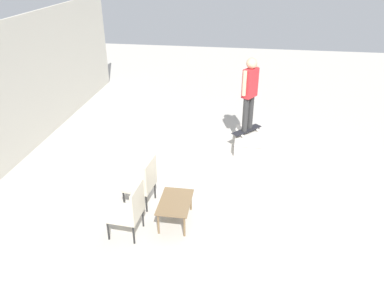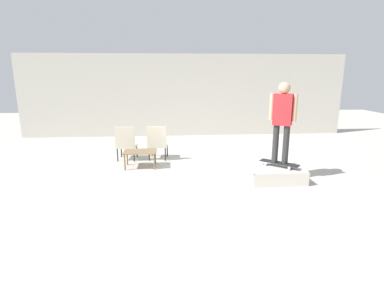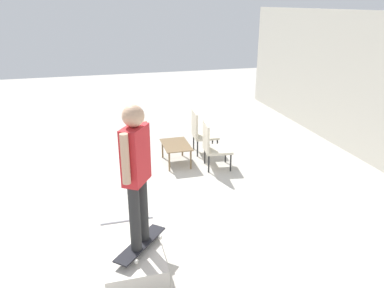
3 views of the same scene
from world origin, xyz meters
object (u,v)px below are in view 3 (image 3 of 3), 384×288
object	(u,v)px
skateboard_on_ramp	(141,244)
coffee_table	(176,147)
person_skater	(136,167)
patio_chair_left	(201,131)
patio_chair_right	(213,145)
skate_ramp_box	(132,256)

from	to	relation	value
skateboard_on_ramp	coffee_table	size ratio (longest dim) A/B	0.94
person_skater	patio_chair_left	bearing A→B (deg)	-174.55
patio_chair_left	coffee_table	bearing A→B (deg)	127.54
coffee_table	patio_chair_right	distance (m)	0.79
coffee_table	person_skater	bearing A→B (deg)	-20.16
skate_ramp_box	person_skater	bearing A→B (deg)	43.22
patio_chair_left	patio_chair_right	world-z (taller)	same
person_skater	patio_chair_right	size ratio (longest dim) A/B	1.84
patio_chair_right	coffee_table	bearing A→B (deg)	64.58
skateboard_on_ramp	coffee_table	world-z (taller)	coffee_table
skate_ramp_box	patio_chair_left	world-z (taller)	patio_chair_left
person_skater	coffee_table	bearing A→B (deg)	-167.84
skate_ramp_box	patio_chair_right	bearing A→B (deg)	143.89
patio_chair_left	person_skater	bearing A→B (deg)	157.36
coffee_table	skateboard_on_ramp	bearing A→B (deg)	-20.16
skateboard_on_ramp	patio_chair_right	size ratio (longest dim) A/B	0.81
skate_ramp_box	person_skater	xyz separation A→B (m)	(0.11, 0.10, 1.27)
person_skater	coffee_table	world-z (taller)	person_skater
skateboard_on_ramp	patio_chair_left	distance (m)	4.00
skate_ramp_box	patio_chair_left	size ratio (longest dim) A/B	1.27
patio_chair_right	skateboard_on_ramp	bearing A→B (deg)	153.10
skate_ramp_box	person_skater	size ratio (longest dim) A/B	0.69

